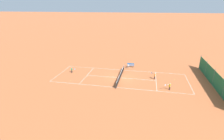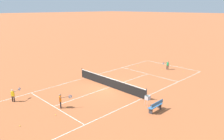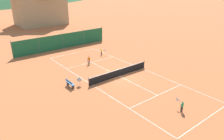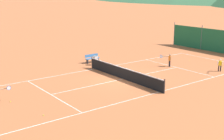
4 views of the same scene
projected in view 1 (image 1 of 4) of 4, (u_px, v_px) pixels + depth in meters
name	position (u px, v px, depth m)	size (l,w,h in m)	color
ground_plane	(120.00, 78.00, 32.11)	(600.00, 600.00, 0.00)	#B25B33
court_line_markings	(120.00, 78.00, 32.11)	(8.25, 23.85, 0.01)	white
tennis_net	(120.00, 75.00, 31.93)	(9.18, 0.08, 1.06)	#2D2D2D
windscreen_fence_far	(214.00, 78.00, 28.72)	(17.28, 0.08, 2.90)	#1E6038
player_far_baseline	(72.00, 70.00, 34.30)	(0.42, 0.95, 1.13)	black
player_near_service	(154.00, 75.00, 31.32)	(0.79, 0.85, 1.20)	black
player_near_baseline	(169.00, 86.00, 27.32)	(0.50, 0.96, 1.12)	black
tennis_ball_alley_left	(71.00, 81.00, 30.82)	(0.07, 0.07, 0.07)	#CCE033
tennis_ball_far_corner	(74.00, 73.00, 34.06)	(0.07, 0.07, 0.07)	#CCE033
tennis_ball_service_box	(165.00, 92.00, 26.70)	(0.07, 0.07, 0.07)	#CCE033
tennis_ball_alley_right	(160.00, 78.00, 32.08)	(0.07, 0.07, 0.07)	#CCE033
tennis_ball_mid_court	(152.00, 78.00, 31.87)	(0.07, 0.07, 0.07)	#CCE033
tennis_ball_near_corner	(74.00, 69.00, 36.47)	(0.07, 0.07, 0.07)	#CCE033
tennis_ball_by_net_left	(174.00, 79.00, 31.32)	(0.07, 0.07, 0.07)	#CCE033
ball_hopper	(129.00, 66.00, 36.58)	(0.36, 0.36, 0.89)	#B7B7BC
courtside_bench	(131.00, 65.00, 37.55)	(0.36, 1.50, 0.84)	#336699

